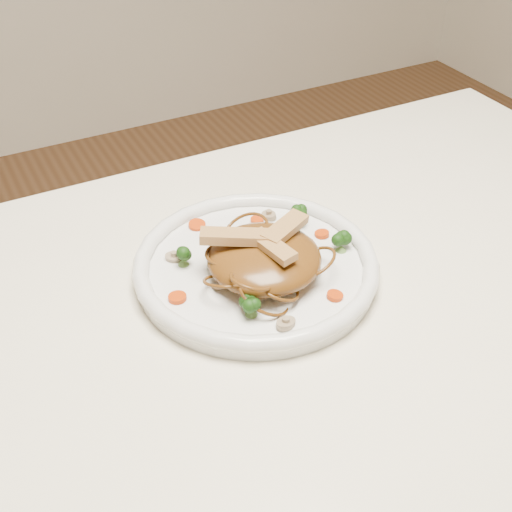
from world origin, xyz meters
name	(u,v)px	position (x,y,z in m)	size (l,w,h in m)	color
table	(299,380)	(0.00, 0.00, 0.65)	(1.20, 0.80, 0.75)	white
plate	(256,270)	(-0.01, 0.09, 0.76)	(0.29, 0.29, 0.02)	white
noodle_mound	(264,258)	(-0.01, 0.07, 0.79)	(0.13, 0.13, 0.04)	#5D3711
chicken_a	(285,228)	(0.02, 0.08, 0.82)	(0.07, 0.02, 0.01)	tan
chicken_b	(234,237)	(-0.04, 0.09, 0.82)	(0.08, 0.03, 0.01)	tan
chicken_c	(272,246)	(-0.01, 0.06, 0.82)	(0.06, 0.02, 0.01)	tan
broccoli_0	(299,214)	(0.08, 0.14, 0.78)	(0.03, 0.03, 0.03)	#1D460E
broccoli_1	(183,254)	(-0.09, 0.13, 0.78)	(0.03, 0.03, 0.03)	#1D460E
broccoli_2	(251,303)	(-0.05, 0.02, 0.78)	(0.03, 0.03, 0.03)	#1D460E
broccoli_3	(342,242)	(0.10, 0.07, 0.78)	(0.02, 0.02, 0.03)	#1D460E
carrot_0	(257,220)	(0.03, 0.17, 0.77)	(0.02, 0.02, 0.01)	#C63207
carrot_1	(177,297)	(-0.12, 0.08, 0.77)	(0.02, 0.02, 0.01)	#C63207
carrot_2	(322,234)	(0.09, 0.11, 0.77)	(0.02, 0.02, 0.01)	#C63207
carrot_3	(197,225)	(-0.04, 0.20, 0.77)	(0.02, 0.02, 0.01)	#C63207
carrot_4	(335,296)	(0.04, 0.00, 0.77)	(0.02, 0.02, 0.01)	#C63207
mushroom_0	(286,323)	(-0.03, -0.01, 0.77)	(0.03, 0.03, 0.01)	tan
mushroom_1	(296,225)	(0.07, 0.14, 0.77)	(0.02, 0.02, 0.01)	tan
mushroom_2	(174,257)	(-0.09, 0.15, 0.77)	(0.02, 0.02, 0.01)	tan
mushroom_3	(269,215)	(0.05, 0.17, 0.77)	(0.02, 0.02, 0.01)	tan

